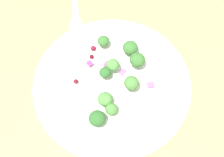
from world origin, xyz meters
TOP-DOWN VIEW (x-y plane):
  - ground_plane at (0.00, 0.00)cm, footprint 180.00×180.00cm
  - plate at (1.58, -0.93)cm, footprint 27.65×27.65cm
  - dressing_pool at (1.58, -0.93)cm, footprint 16.03×16.03cm
  - broccoli_floret_0 at (-6.01, -2.23)cm, footprint 2.74×2.74cm
  - broccoli_floret_1 at (8.48, -1.05)cm, footprint 2.77×2.77cm
  - broccoli_floret_2 at (-3.41, -3.44)cm, footprint 2.11×2.11cm
  - broccoli_floret_3 at (6.44, -3.35)cm, footprint 2.73×2.73cm
  - broccoli_floret_4 at (1.92, -4.41)cm, footprint 2.55×2.55cm
  - broccoli_floret_5 at (-2.45, -1.75)cm, footprint 2.52×2.52cm
  - broccoli_floret_6 at (7.55, 3.91)cm, footprint 2.20×2.20cm
  - broccoli_floret_7 at (1.80, 0.52)cm, footprint 2.02×2.02cm
  - broccoli_floret_8 at (3.67, 0.43)cm, footprint 2.28×2.28cm
  - cranberry_0 at (-1.46, 4.53)cm, footprint 0.81×0.81cm
  - cranberry_1 at (5.20, 0.80)cm, footprint 0.74×0.74cm
  - cranberry_2 at (5.97, 5.23)cm, footprint 0.99×0.99cm
  - cranberry_3 at (4.27, 4.62)cm, footprint 0.78×0.78cm
  - onion_bit_0 at (2.76, 4.13)cm, footprint 1.28×1.36cm
  - onion_bit_1 at (3.98, -7.20)cm, footprint 1.58×1.61cm
  - onion_bit_2 at (4.15, -1.69)cm, footprint 1.40×1.14cm
  - onion_bit_3 at (4.16, 1.51)cm, footprint 1.09×0.85cm
  - fork at (15.05, 14.68)cm, footprint 16.71×11.42cm

SIDE VIEW (x-z plane):
  - ground_plane at x=0.00cm, z-range -2.00..0.00cm
  - fork at x=15.05cm, z-range 0.00..0.50cm
  - plate at x=1.58cm, z-range 0.01..1.71cm
  - dressing_pool at x=1.58cm, z-range 1.20..1.40cm
  - onion_bit_2 at x=4.15cm, z-range 1.32..1.64cm
  - onion_bit_1 at x=3.98cm, z-range 1.58..1.88cm
  - onion_bit_3 at x=4.16cm, z-range 1.58..1.89cm
  - cranberry_1 at x=5.20cm, z-range 1.37..2.11cm
  - cranberry_2 at x=5.97cm, z-range 1.29..2.28cm
  - cranberry_3 at x=4.27cm, z-range 1.40..2.18cm
  - onion_bit_0 at x=2.76cm, z-range 1.67..2.16cm
  - cranberry_0 at x=-1.46cm, z-range 1.59..2.40cm
  - broccoli_floret_2 at x=-3.41cm, z-range 1.49..3.63cm
  - broccoli_floret_5 at x=-2.45cm, z-range 1.60..4.15cm
  - broccoli_floret_6 at x=7.55cm, z-range 1.80..4.03cm
  - broccoli_floret_1 at x=8.48cm, z-range 1.53..4.34cm
  - broccoli_floret_0 at x=-6.01cm, z-range 1.59..4.36cm
  - broccoli_floret_7 at x=1.80cm, z-range 2.17..4.22cm
  - broccoli_floret_8 at x=3.67cm, z-range 2.22..4.53cm
  - broccoli_floret_3 at x=6.44cm, z-range 2.16..4.92cm
  - broccoli_floret_4 at x=1.92cm, z-range 2.25..4.83cm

